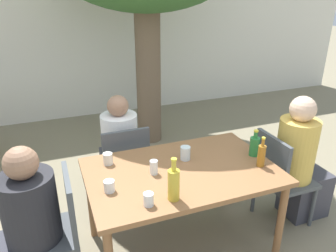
% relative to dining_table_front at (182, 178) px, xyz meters
% --- Properties ---
extents(ground_plane, '(30.00, 30.00, 0.00)m').
position_rel_dining_table_front_xyz_m(ground_plane, '(0.00, 0.00, -0.69)').
color(ground_plane, gray).
extents(cafe_building_wall, '(10.00, 0.08, 2.80)m').
position_rel_dining_table_front_xyz_m(cafe_building_wall, '(0.00, 3.54, 0.71)').
color(cafe_building_wall, white).
rests_on(cafe_building_wall, ground_plane).
extents(dining_table_front, '(1.47, 0.95, 0.77)m').
position_rel_dining_table_front_xyz_m(dining_table_front, '(0.00, 0.00, 0.00)').
color(dining_table_front, brown).
rests_on(dining_table_front, ground_plane).
extents(patio_chair_0, '(0.44, 0.44, 0.90)m').
position_rel_dining_table_front_xyz_m(patio_chair_0, '(-0.97, 0.00, -0.18)').
color(patio_chair_0, '#474C51').
rests_on(patio_chair_0, ground_plane).
extents(patio_chair_1, '(0.44, 0.44, 0.90)m').
position_rel_dining_table_front_xyz_m(patio_chair_1, '(0.97, 0.00, -0.18)').
color(patio_chair_1, '#474C51').
rests_on(patio_chair_1, ground_plane).
extents(patio_chair_2, '(0.44, 0.44, 0.90)m').
position_rel_dining_table_front_xyz_m(patio_chair_2, '(-0.29, 0.71, -0.18)').
color(patio_chair_2, '#474C51').
rests_on(patio_chair_2, ground_plane).
extents(person_seated_0, '(0.59, 0.37, 1.17)m').
position_rel_dining_table_front_xyz_m(person_seated_0, '(-1.20, -0.00, -0.16)').
color(person_seated_0, '#383842').
rests_on(person_seated_0, ground_plane).
extents(person_seated_1, '(0.57, 0.35, 1.24)m').
position_rel_dining_table_front_xyz_m(person_seated_1, '(1.20, -0.00, -0.13)').
color(person_seated_1, '#383842').
rests_on(person_seated_1, ground_plane).
extents(person_seated_2, '(0.35, 0.58, 1.16)m').
position_rel_dining_table_front_xyz_m(person_seated_2, '(-0.29, 0.94, -0.17)').
color(person_seated_2, '#383842').
rests_on(person_seated_2, ground_plane).
extents(oil_cruet_0, '(0.08, 0.08, 0.31)m').
position_rel_dining_table_front_xyz_m(oil_cruet_0, '(-0.20, -0.33, 0.20)').
color(oil_cruet_0, gold).
rests_on(oil_cruet_0, dining_table_front).
extents(green_bottle_1, '(0.08, 0.08, 0.23)m').
position_rel_dining_table_front_xyz_m(green_bottle_1, '(0.66, -0.00, 0.17)').
color(green_bottle_1, '#287A38').
rests_on(green_bottle_1, dining_table_front).
extents(amber_bottle_2, '(0.06, 0.06, 0.25)m').
position_rel_dining_table_front_xyz_m(amber_bottle_2, '(0.61, -0.17, 0.18)').
color(amber_bottle_2, '#9E661E').
rests_on(amber_bottle_2, dining_table_front).
extents(drinking_glass_0, '(0.07, 0.07, 0.09)m').
position_rel_dining_table_front_xyz_m(drinking_glass_0, '(-0.38, -0.34, 0.13)').
color(drinking_glass_0, white).
rests_on(drinking_glass_0, dining_table_front).
extents(drinking_glass_1, '(0.08, 0.08, 0.09)m').
position_rel_dining_table_front_xyz_m(drinking_glass_1, '(-0.52, 0.29, 0.13)').
color(drinking_glass_1, silver).
rests_on(drinking_glass_1, dining_table_front).
extents(drinking_glass_2, '(0.06, 0.06, 0.11)m').
position_rel_dining_table_front_xyz_m(drinking_glass_2, '(-0.22, 0.02, 0.14)').
color(drinking_glass_2, white).
rests_on(drinking_glass_2, dining_table_front).
extents(drinking_glass_3, '(0.08, 0.08, 0.08)m').
position_rel_dining_table_front_xyz_m(drinking_glass_3, '(-0.59, -0.09, 0.12)').
color(drinking_glass_3, white).
rests_on(drinking_glass_3, dining_table_front).
extents(drinking_glass_4, '(0.08, 0.08, 0.11)m').
position_rel_dining_table_front_xyz_m(drinking_glass_4, '(0.09, 0.14, 0.14)').
color(drinking_glass_4, silver).
rests_on(drinking_glass_4, dining_table_front).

